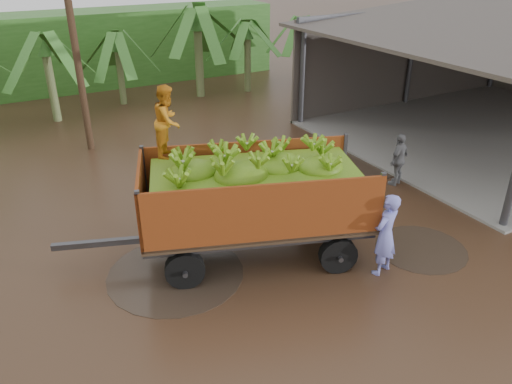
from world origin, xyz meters
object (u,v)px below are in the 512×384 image
banana_trailer (254,194)px  man_blue (385,235)px  man_grey (399,159)px  utility_pole (73,34)px

banana_trailer → man_blue: bearing=-25.2°
banana_trailer → man_blue: banana_trailer is taller
banana_trailer → man_blue: size_ratio=3.69×
man_blue → man_grey: man_blue is taller
banana_trailer → utility_pole: 9.14m
utility_pole → man_grey: bearing=-45.1°
man_grey → man_blue: bearing=23.1°
man_blue → man_grey: size_ratio=1.19×
banana_trailer → utility_pole: (-1.87, 8.62, 2.40)m
banana_trailer → man_grey: (5.56, 1.18, -0.72)m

